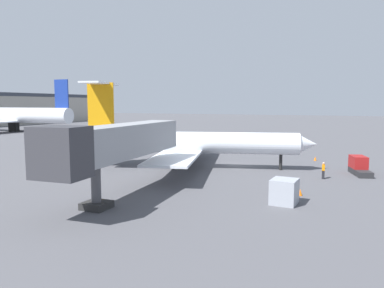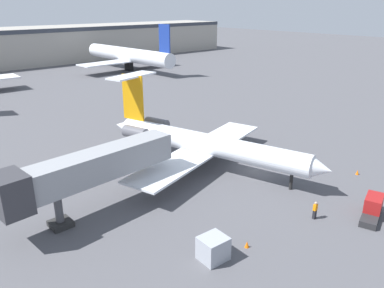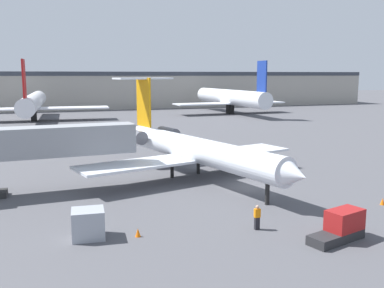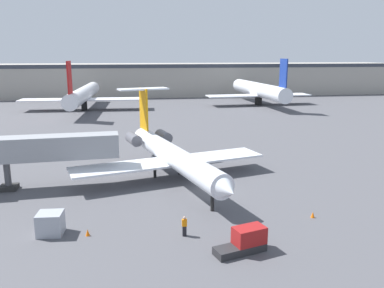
% 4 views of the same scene
% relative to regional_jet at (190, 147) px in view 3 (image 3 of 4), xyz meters
% --- Properties ---
extents(ground_plane, '(400.00, 400.00, 0.10)m').
position_rel_regional_jet_xyz_m(ground_plane, '(3.56, -5.44, -3.14)').
color(ground_plane, '#4C4C51').
extents(regional_jet, '(23.58, 27.79, 9.94)m').
position_rel_regional_jet_xyz_m(regional_jet, '(0.00, 0.00, 0.00)').
color(regional_jet, silver).
rests_on(regional_jet, ground_plane).
extents(jet_bridge, '(17.02, 4.08, 6.12)m').
position_rel_regional_jet_xyz_m(jet_bridge, '(-15.41, -1.27, 1.34)').
color(jet_bridge, gray).
rests_on(jet_bridge, ground_plane).
extents(ground_crew_marshaller, '(0.40, 0.26, 1.69)m').
position_rel_regional_jet_xyz_m(ground_crew_marshaller, '(-0.36, -15.51, -2.23)').
color(ground_crew_marshaller, black).
rests_on(ground_crew_marshaller, ground_plane).
extents(baggage_tug_lead, '(4.23, 2.47, 1.90)m').
position_rel_regional_jet_xyz_m(baggage_tug_lead, '(3.80, -18.81, -2.25)').
color(baggage_tug_lead, '#262628').
rests_on(baggage_tug_lead, ground_plane).
extents(cargo_container_uld, '(2.13, 1.97, 1.87)m').
position_rel_regional_jet_xyz_m(cargo_container_uld, '(-11.25, -13.52, -2.16)').
color(cargo_container_uld, '#999EA8').
rests_on(cargo_container_uld, ground_plane).
extents(traffic_cone_near, '(0.36, 0.36, 0.55)m').
position_rel_regional_jet_xyz_m(traffic_cone_near, '(11.69, -13.66, -2.82)').
color(traffic_cone_near, orange).
rests_on(traffic_cone_near, ground_plane).
extents(traffic_cone_mid, '(0.36, 0.36, 0.55)m').
position_rel_regional_jet_xyz_m(traffic_cone_mid, '(-8.22, -14.30, -2.82)').
color(traffic_cone_mid, orange).
rests_on(traffic_cone_mid, ground_plane).
extents(terminal_building, '(174.38, 19.33, 11.11)m').
position_rel_regional_jet_xyz_m(terminal_building, '(3.56, 96.33, 2.48)').
color(terminal_building, '#9E998E').
rests_on(terminal_building, ground_plane).
extents(parked_airliner_west_end, '(32.92, 39.05, 13.05)m').
position_rel_regional_jet_xyz_m(parked_airliner_west_end, '(-16.67, 61.21, 1.03)').
color(parked_airliner_west_end, white).
rests_on(parked_airliner_west_end, ground_plane).
extents(parked_airliner_west_mid, '(30.47, 36.11, 13.37)m').
position_rel_regional_jet_xyz_m(parked_airliner_west_mid, '(32.11, 64.38, 1.19)').
color(parked_airliner_west_mid, silver).
rests_on(parked_airliner_west_mid, ground_plane).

